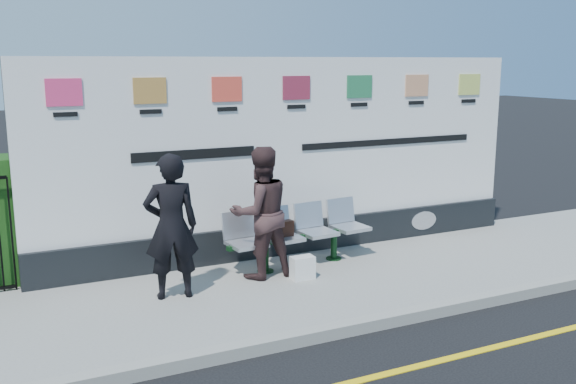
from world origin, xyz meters
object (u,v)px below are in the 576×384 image
at_px(bench, 301,249).
at_px(billboard, 294,170).
at_px(woman_left, 171,226).
at_px(woman_right, 261,213).

bearing_deg(bench, billboard, 67.02).
xyz_separation_m(bench, woman_left, (-2.03, -0.45, 0.68)).
height_order(bench, woman_right, woman_right).
distance_m(bench, woman_right, 1.00).
xyz_separation_m(billboard, bench, (-0.23, -0.69, -1.06)).
distance_m(billboard, bench, 1.29).
distance_m(billboard, woman_left, 2.56).
relative_size(billboard, woman_right, 4.40).
distance_m(billboard, woman_right, 1.36).
relative_size(woman_left, woman_right, 1.01).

